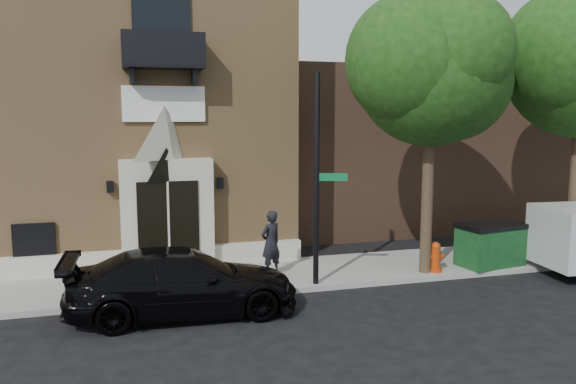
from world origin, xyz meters
name	(u,v)px	position (x,y,z in m)	size (l,w,h in m)	color
ground	(218,301)	(0.00, 0.00, 0.00)	(120.00, 120.00, 0.00)	black
sidewalk	(245,278)	(1.00, 1.50, 0.07)	(42.00, 3.00, 0.15)	gray
church	(99,114)	(-2.99, 7.95, 4.63)	(12.20, 11.01, 9.30)	#AB8150
neighbour_building	(450,146)	(12.00, 9.00, 3.20)	(18.00, 8.00, 6.40)	brown
street_tree_left	(434,67)	(6.03, 0.35, 5.87)	(4.97, 4.38, 7.77)	#38281C
black_sedan	(183,282)	(-0.91, -0.75, 0.77)	(2.14, 5.27, 1.53)	black
street_sign	(317,180)	(2.67, 0.25, 2.92)	(0.85, 1.03, 5.51)	black
fire_hydrant	(435,257)	(6.30, 0.40, 0.58)	(0.49, 0.39, 0.86)	#B0330A
dumpster	(490,244)	(8.22, 0.58, 0.79)	(2.07, 1.38, 1.25)	#103B1A
planter	(170,263)	(-1.03, 2.02, 0.51)	(0.64, 0.55, 0.71)	#447233
pedestrian_near	(271,243)	(1.70, 1.36, 1.06)	(0.66, 0.44, 1.82)	black
pedestrian_far	(545,231)	(10.69, 1.22, 0.92)	(0.75, 0.59, 1.55)	#2E251F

